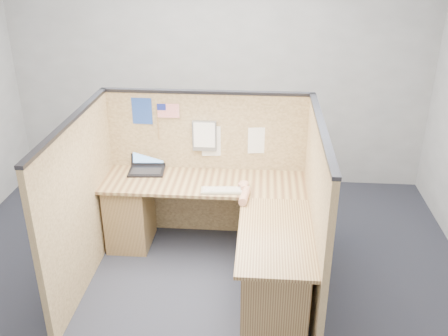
# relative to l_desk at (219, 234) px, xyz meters

# --- Properties ---
(floor) EXTENTS (5.00, 5.00, 0.00)m
(floor) POSITION_rel_l_desk_xyz_m (-0.18, -0.29, -0.39)
(floor) COLOR #1F222C
(floor) RESTS_ON ground
(wall_back) EXTENTS (5.00, 0.00, 5.00)m
(wall_back) POSITION_rel_l_desk_xyz_m (-0.18, 1.96, 1.01)
(wall_back) COLOR #949699
(wall_back) RESTS_ON floor
(cubicle_partitions) EXTENTS (2.06, 1.83, 1.53)m
(cubicle_partitions) POSITION_rel_l_desk_xyz_m (-0.18, 0.14, 0.38)
(cubicle_partitions) COLOR brown
(cubicle_partitions) RESTS_ON floor
(l_desk) EXTENTS (1.95, 1.75, 0.73)m
(l_desk) POSITION_rel_l_desk_xyz_m (0.00, 0.00, 0.00)
(l_desk) COLOR brown
(l_desk) RESTS_ON floor
(laptop) EXTENTS (0.37, 0.36, 0.25)m
(laptop) POSITION_rel_l_desk_xyz_m (-0.77, 0.62, 0.40)
(laptop) COLOR black
(laptop) RESTS_ON l_desk
(keyboard) EXTENTS (0.40, 0.16, 0.03)m
(keyboard) POSITION_rel_l_desk_xyz_m (0.01, 0.19, 0.35)
(keyboard) COLOR gray
(keyboard) RESTS_ON l_desk
(mouse) EXTENTS (0.12, 0.08, 0.05)m
(mouse) POSITION_rel_l_desk_xyz_m (0.21, 0.27, 0.36)
(mouse) COLOR #B8B8BD
(mouse) RESTS_ON l_desk
(hand_forearm) EXTENTS (0.11, 0.40, 0.08)m
(hand_forearm) POSITION_rel_l_desk_xyz_m (0.22, 0.12, 0.38)
(hand_forearm) COLOR tan
(hand_forearm) RESTS_ON l_desk
(blue_poster) EXTENTS (0.20, 0.01, 0.26)m
(blue_poster) POSITION_rel_l_desk_xyz_m (-0.81, 0.68, 0.93)
(blue_poster) COLOR #203F94
(blue_poster) RESTS_ON cubicle_partitions
(american_flag) EXTENTS (0.22, 0.01, 0.37)m
(american_flag) POSITION_rel_l_desk_xyz_m (-0.58, 0.67, 0.93)
(american_flag) COLOR olive
(american_flag) RESTS_ON cubicle_partitions
(file_holder) EXTENTS (0.23, 0.05, 0.30)m
(file_holder) POSITION_rel_l_desk_xyz_m (-0.20, 0.66, 0.70)
(file_holder) COLOR slate
(file_holder) RESTS_ON cubicle_partitions
(paper_left) EXTENTS (0.24, 0.03, 0.31)m
(paper_left) POSITION_rel_l_desk_xyz_m (-0.11, 0.68, 0.63)
(paper_left) COLOR white
(paper_left) RESTS_ON cubicle_partitions
(paper_right) EXTENTS (0.21, 0.03, 0.27)m
(paper_right) POSITION_rel_l_desk_xyz_m (0.33, 0.68, 0.66)
(paper_right) COLOR white
(paper_right) RESTS_ON cubicle_partitions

